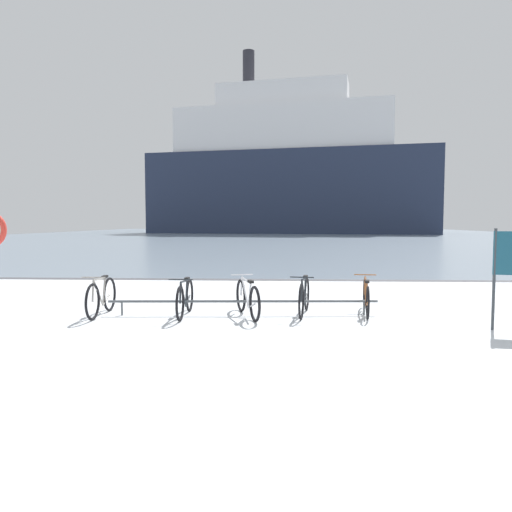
% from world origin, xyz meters
% --- Properties ---
extents(ground, '(80.00, 132.00, 0.08)m').
position_xyz_m(ground, '(0.00, 53.90, -0.04)').
color(ground, silver).
extents(bike_rack, '(5.41, 0.35, 0.31)m').
position_xyz_m(bike_rack, '(-0.93, 4.11, 0.27)').
color(bike_rack, '#4C5156').
rests_on(bike_rack, ground).
extents(bicycle_0, '(0.46, 1.68, 0.83)m').
position_xyz_m(bicycle_0, '(-3.76, 3.92, 0.37)').
color(bicycle_0, black).
rests_on(bicycle_0, ground).
extents(bicycle_1, '(0.46, 1.69, 0.79)m').
position_xyz_m(bicycle_1, '(-2.07, 3.93, 0.36)').
color(bicycle_1, black).
rests_on(bicycle_1, ground).
extents(bicycle_2, '(0.67, 1.69, 0.80)m').
position_xyz_m(bicycle_2, '(-0.83, 3.97, 0.36)').
color(bicycle_2, black).
rests_on(bicycle_2, ground).
extents(bicycle_3, '(0.46, 1.68, 0.82)m').
position_xyz_m(bicycle_3, '(0.30, 4.20, 0.37)').
color(bicycle_3, black).
rests_on(bicycle_3, ground).
extents(bicycle_4, '(0.46, 1.74, 0.77)m').
position_xyz_m(bicycle_4, '(1.56, 4.34, 0.35)').
color(bicycle_4, black).
rests_on(bicycle_4, ground).
extents(info_sign, '(0.55, 0.14, 1.77)m').
position_xyz_m(info_sign, '(3.75, 2.95, 1.18)').
color(info_sign, '#33383D').
rests_on(info_sign, ground).
extents(ferry_ship, '(46.64, 18.61, 29.35)m').
position_xyz_m(ferry_ship, '(1.02, 73.14, 9.85)').
color(ferry_ship, '#232D47').
rests_on(ferry_ship, ground).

